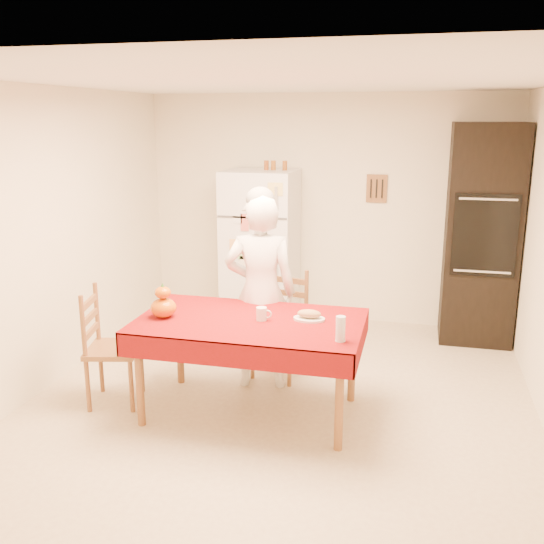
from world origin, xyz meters
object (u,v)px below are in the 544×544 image
(refrigerator, at_px, (261,249))
(bread_plate, at_px, (309,319))
(chair_left, at_px, (105,342))
(chair_far, at_px, (283,319))
(seated_woman, at_px, (261,293))
(dining_table, at_px, (250,328))
(oven_cabinet, at_px, (482,235))
(pumpkin_lower, at_px, (163,308))
(wine_glass, at_px, (341,329))
(coffee_mug, at_px, (262,314))

(refrigerator, relative_size, bread_plate, 7.08)
(refrigerator, xyz_separation_m, chair_left, (-0.70, -2.18, -0.34))
(chair_far, bearing_deg, seated_woman, -101.12)
(dining_table, height_order, chair_far, chair_far)
(refrigerator, bearing_deg, bread_plate, -65.57)
(dining_table, bearing_deg, seated_woman, 95.89)
(refrigerator, height_order, chair_far, refrigerator)
(oven_cabinet, bearing_deg, seated_woman, -139.26)
(seated_woman, relative_size, pumpkin_lower, 8.34)
(refrigerator, relative_size, seated_woman, 1.03)
(chair_far, distance_m, wine_glass, 1.31)
(coffee_mug, bearing_deg, oven_cabinet, 50.81)
(chair_left, bearing_deg, pumpkin_lower, -102.95)
(coffee_mug, distance_m, pumpkin_lower, 0.75)
(pumpkin_lower, bearing_deg, chair_far, 50.75)
(refrigerator, bearing_deg, chair_far, -67.22)
(dining_table, xyz_separation_m, bread_plate, (0.44, 0.10, 0.08))
(chair_left, bearing_deg, coffee_mug, -98.26)
(coffee_mug, bearing_deg, refrigerator, 104.96)
(oven_cabinet, distance_m, wine_glass, 2.66)
(chair_far, relative_size, pumpkin_lower, 4.81)
(refrigerator, relative_size, dining_table, 1.00)
(oven_cabinet, xyz_separation_m, chair_left, (-2.98, -2.22, -0.59))
(dining_table, xyz_separation_m, coffee_mug, (0.09, 0.01, 0.12))
(coffee_mug, distance_m, wine_glass, 0.70)
(oven_cabinet, bearing_deg, wine_glass, -114.37)
(seated_woman, bearing_deg, bread_plate, 128.76)
(chair_far, relative_size, wine_glass, 5.40)
(chair_left, bearing_deg, bread_plate, -96.21)
(refrigerator, relative_size, coffee_mug, 17.00)
(seated_woman, xyz_separation_m, pumpkin_lower, (-0.60, -0.61, 0.01))
(refrigerator, bearing_deg, pumpkin_lower, -95.04)
(chair_far, xyz_separation_m, seated_woman, (-0.13, -0.28, 0.32))
(refrigerator, xyz_separation_m, pumpkin_lower, (-0.19, -2.18, -0.01))
(coffee_mug, bearing_deg, seated_woman, 105.60)
(refrigerator, distance_m, bread_plate, 2.18)
(wine_glass, height_order, bread_plate, wine_glass)
(wine_glass, relative_size, bread_plate, 0.73)
(pumpkin_lower, bearing_deg, seated_woman, 45.47)
(chair_far, distance_m, pumpkin_lower, 1.20)
(oven_cabinet, bearing_deg, coffee_mug, -129.19)
(seated_woman, height_order, bread_plate, seated_woman)
(oven_cabinet, distance_m, seated_woman, 2.48)
(pumpkin_lower, bearing_deg, dining_table, 8.03)
(oven_cabinet, xyz_separation_m, seated_woman, (-1.87, -1.61, -0.28))
(refrigerator, height_order, coffee_mug, refrigerator)
(oven_cabinet, height_order, pumpkin_lower, oven_cabinet)
(dining_table, xyz_separation_m, pumpkin_lower, (-0.66, -0.09, 0.14))
(oven_cabinet, distance_m, bread_plate, 2.48)
(oven_cabinet, bearing_deg, refrigerator, -178.82)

